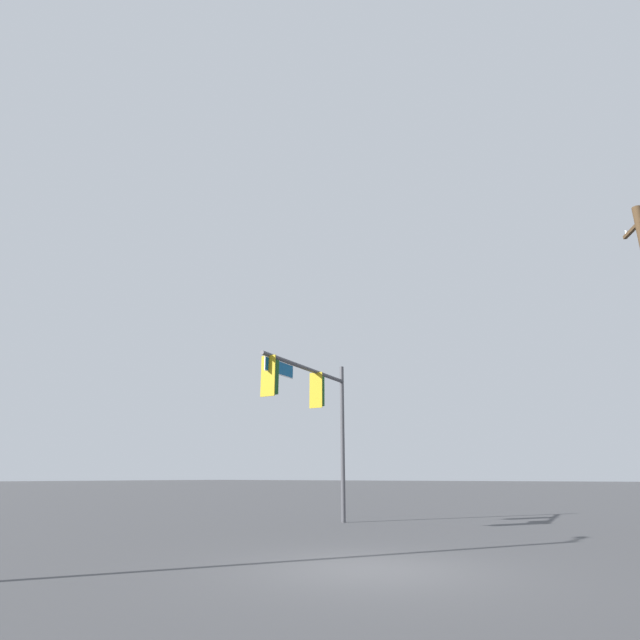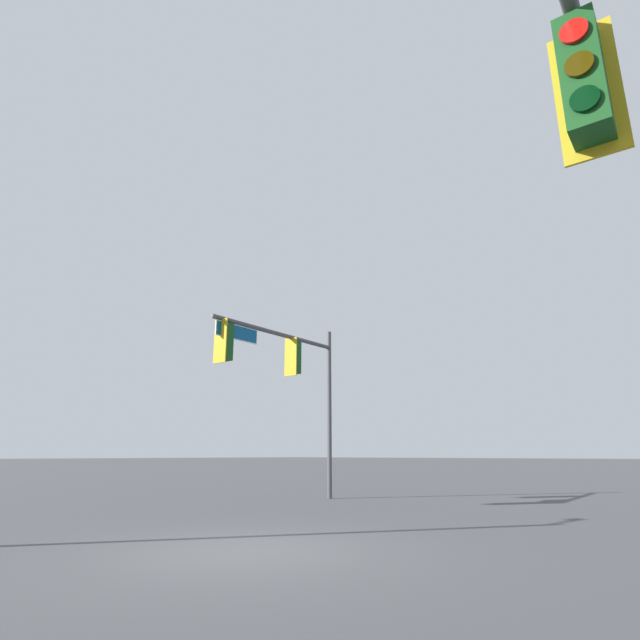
# 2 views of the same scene
# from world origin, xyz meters

# --- Properties ---
(ground_plane) EXTENTS (400.00, 400.00, 0.00)m
(ground_plane) POSITION_xyz_m (0.00, 0.00, 0.00)
(ground_plane) COLOR #474749
(signal_pole_near) EXTENTS (5.70, 0.77, 5.93)m
(signal_pole_near) POSITION_xyz_m (-5.67, -5.22, 4.36)
(signal_pole_near) COLOR #47474C
(signal_pole_near) RESTS_ON ground_plane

